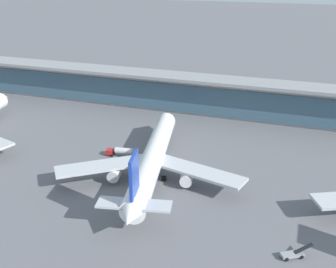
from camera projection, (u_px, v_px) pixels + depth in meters
ground_plane at (148, 183)px, 113.23m from camera, size 1200.00×1200.00×0.00m
airliner_centre_stand at (153, 159)px, 114.40m from camera, size 51.22×67.57×18.13m
service_truck_under_wing_grey at (293, 254)px, 84.28m from camera, size 6.48×4.76×2.70m
service_truck_mid_apron_red at (121, 151)px, 128.48m from camera, size 8.80×3.36×2.95m
terminal_building at (206, 94)px, 163.73m from camera, size 261.19×12.80×15.20m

